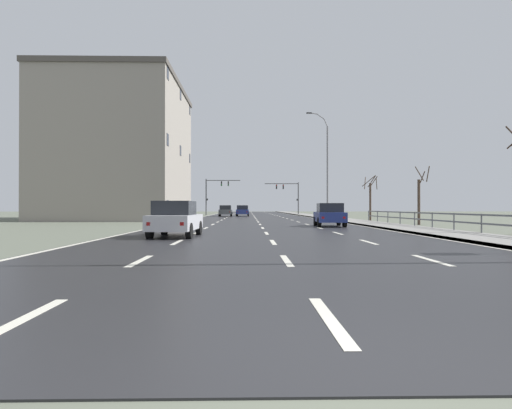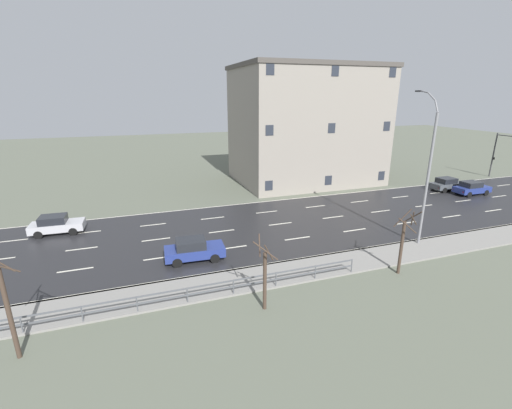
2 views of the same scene
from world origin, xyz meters
TOP-DOWN VIEW (x-y plane):
  - ground_plane at (0.00, 48.00)m, footprint 160.00×160.00m
  - road_asphalt_strip at (0.00, 59.99)m, footprint 14.00×120.00m
  - guardrail at (9.85, 20.68)m, footprint 0.07×29.12m
  - street_lamp_midground at (7.47, 42.74)m, footprint 2.36×0.24m
  - traffic_signal_left at (-6.44, 69.79)m, footprint 5.84×0.36m
  - car_far_right at (4.57, 25.89)m, footprint 2.03×4.20m
  - car_mid_centre at (-4.02, 57.84)m, footprint 1.89×4.13m
  - car_far_left at (-1.63, 58.99)m, footprint 1.88×4.12m
  - car_near_left at (-4.07, 15.95)m, footprint 1.97×4.17m
  - brick_building at (-14.61, 44.00)m, footprint 13.04×17.83m
  - bare_tree_near at (11.60, 16.96)m, footprint 1.35×1.44m
  - bare_tree_mid at (11.72, 28.49)m, footprint 1.17×1.25m
  - bare_tree_far at (10.87, 38.14)m, footprint 1.44×1.54m

SIDE VIEW (x-z plane):
  - ground_plane at x=0.00m, z-range -0.12..0.00m
  - road_asphalt_strip at x=0.00m, z-range 0.00..0.02m
  - guardrail at x=9.85m, z-range 0.21..1.21m
  - car_far_right at x=4.57m, z-range 0.02..1.59m
  - car_mid_centre at x=-4.02m, z-range 0.02..1.59m
  - car_far_left at x=-1.63m, z-range 0.02..1.59m
  - car_near_left at x=-4.07m, z-range 0.02..1.59m
  - bare_tree_mid at x=11.72m, z-range -0.23..4.07m
  - bare_tree_far at x=10.87m, z-range -0.01..4.39m
  - bare_tree_near at x=11.60m, z-range -0.21..5.23m
  - traffic_signal_left at x=-6.44m, z-range 1.19..7.26m
  - street_lamp_midground at x=7.47m, z-range -0.10..11.34m
  - brick_building at x=-14.61m, z-range 0.01..14.63m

